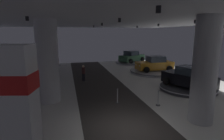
{
  "coord_description": "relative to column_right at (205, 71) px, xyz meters",
  "views": [
    {
      "loc": [
        -2.79,
        -7.94,
        4.61
      ],
      "look_at": [
        1.09,
        7.79,
        1.4
      ],
      "focal_mm": 29.78,
      "sensor_mm": 36.0,
      "label": 1
    }
  ],
  "objects": [
    {
      "name": "ground",
      "position": [
        -3.97,
        0.13,
        -2.77
      ],
      "size": [
        24.0,
        44.0,
        0.06
      ],
      "color": "silver"
    },
    {
      "name": "ceiling_with_spotlights",
      "position": [
        -3.97,
        0.13,
        2.8
      ],
      "size": [
        24.0,
        44.0,
        0.39
      ],
      "color": "silver"
    },
    {
      "name": "column_right",
      "position": [
        0.0,
        0.0,
        0.0
      ],
      "size": [
        1.22,
        1.22,
        5.5
      ],
      "color": "#ADADB2",
      "rests_on": "ground"
    },
    {
      "name": "column_left",
      "position": [
        -7.98,
        5.06,
        0.0
      ],
      "size": [
        1.42,
        1.42,
        5.5
      ],
      "color": "silver",
      "rests_on": "ground"
    },
    {
      "name": "display_platform_far_left",
      "position": [
        -10.58,
        12.01,
        -2.62
      ],
      "size": [
        5.43,
        5.43,
        0.22
      ],
      "color": "#B7B7BC",
      "rests_on": "ground"
    },
    {
      "name": "display_car_far_left",
      "position": [
        -10.59,
        12.03,
        -1.76
      ],
      "size": [
        3.97,
        4.43,
        1.71
      ],
      "color": "#2D5638",
      "rests_on": "display_platform_far_left"
    },
    {
      "name": "display_platform_deep_left",
      "position": [
        -10.55,
        18.34,
        -2.55
      ],
      "size": [
        5.89,
        5.89,
        0.37
      ],
      "color": "silver",
      "rests_on": "ground"
    },
    {
      "name": "pickup_truck_deep_left",
      "position": [
        -10.41,
        18.05,
        -1.45
      ],
      "size": [
        4.41,
        5.68,
        2.3
      ],
      "color": "black",
      "rests_on": "display_platform_deep_left"
    },
    {
      "name": "display_platform_far_right",
      "position": [
        3.25,
        11.93,
        -2.59
      ],
      "size": [
        5.62,
        5.62,
        0.29
      ],
      "color": "#B7B7BC",
      "rests_on": "ground"
    },
    {
      "name": "display_car_far_right",
      "position": [
        3.28,
        11.93,
        -1.7
      ],
      "size": [
        4.26,
        2.26,
        1.71
      ],
      "color": "#B77519",
      "rests_on": "display_platform_far_right"
    },
    {
      "name": "display_platform_deep_right",
      "position": [
        3.08,
        19.2,
        -2.6
      ],
      "size": [
        5.04,
        5.04,
        0.26
      ],
      "color": "#B7B7BC",
      "rests_on": "ground"
    },
    {
      "name": "display_car_deep_right",
      "position": [
        3.05,
        19.18,
        -1.72
      ],
      "size": [
        4.53,
        3.72,
        1.71
      ],
      "color": "#2D5638",
      "rests_on": "display_platform_deep_right"
    },
    {
      "name": "display_platform_mid_right",
      "position": [
        2.91,
        5.11,
        -2.6
      ],
      "size": [
        4.61,
        4.61,
        0.27
      ],
      "color": "#333338",
      "rests_on": "ground"
    },
    {
      "name": "display_car_mid_right",
      "position": [
        2.92,
        5.08,
        -1.72
      ],
      "size": [
        3.29,
        4.56,
        1.71
      ],
      "color": "black",
      "rests_on": "display_platform_mid_right"
    },
    {
      "name": "visitor_walking_near",
      "position": [
        -5.22,
        10.03,
        -1.84
      ],
      "size": [
        0.32,
        0.32,
        1.59
      ],
      "color": "black",
      "rests_on": "ground"
    },
    {
      "name": "stanchion_b",
      "position": [
        -1.13,
        2.53,
        -2.38
      ],
      "size": [
        0.28,
        0.28,
        1.01
      ],
      "color": "#333338",
      "rests_on": "ground"
    },
    {
      "name": "stanchion_c",
      "position": [
        -3.57,
        3.59,
        -2.38
      ],
      "size": [
        0.28,
        0.28,
        1.01
      ],
      "color": "#333338",
      "rests_on": "ground"
    }
  ]
}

